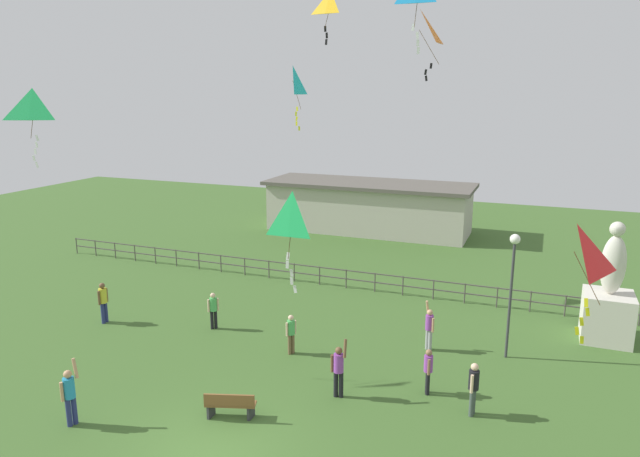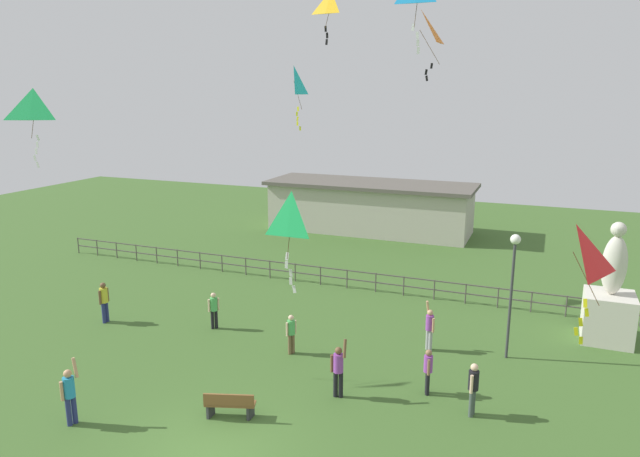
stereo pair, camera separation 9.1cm
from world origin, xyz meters
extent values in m
plane|color=#3D6028|center=(0.00, 0.00, 0.00)|extent=(80.00, 80.00, 0.00)
cube|color=beige|center=(10.47, 11.95, 0.95)|extent=(1.82, 1.82, 1.90)
ellipsoid|color=beige|center=(10.47, 11.95, 3.05)|extent=(0.90, 0.76, 2.31)
sphere|color=beige|center=(10.47, 11.95, 4.45)|extent=(0.56, 0.56, 0.56)
cylinder|color=#38383D|center=(7.00, 8.93, 2.15)|extent=(0.10, 0.10, 4.31)
sphere|color=white|center=(7.00, 8.93, 4.46)|extent=(0.36, 0.36, 0.36)
cube|color=brown|center=(-0.31, 1.72, 0.45)|extent=(1.55, 0.85, 0.06)
cube|color=brown|center=(-0.25, 1.55, 0.67)|extent=(1.44, 0.53, 0.36)
cube|color=#333338|center=(-0.88, 1.53, 0.23)|extent=(0.08, 0.36, 0.45)
cube|color=#333338|center=(0.26, 1.90, 0.23)|extent=(0.08, 0.36, 0.45)
cylinder|color=brown|center=(-0.39, 6.38, 0.38)|extent=(0.13, 0.13, 0.77)
cylinder|color=brown|center=(-0.46, 6.25, 0.38)|extent=(0.13, 0.13, 0.77)
cylinder|color=#4CB259|center=(-0.42, 6.32, 1.04)|extent=(0.28, 0.28, 0.54)
sphere|color=beige|center=(-0.42, 6.32, 1.41)|extent=(0.21, 0.21, 0.21)
cylinder|color=beige|center=(-0.33, 6.48, 1.00)|extent=(0.08, 0.08, 0.51)
cylinder|color=beige|center=(-0.51, 6.15, 1.00)|extent=(0.08, 0.08, 0.51)
cylinder|color=black|center=(4.86, 5.19, 0.39)|extent=(0.13, 0.13, 0.77)
cylinder|color=black|center=(4.83, 5.34, 0.39)|extent=(0.13, 0.13, 0.77)
cylinder|color=purple|center=(4.84, 5.27, 1.05)|extent=(0.28, 0.28, 0.55)
sphere|color=#8C6647|center=(4.84, 5.27, 1.42)|extent=(0.21, 0.21, 0.21)
cylinder|color=#8C6647|center=(4.89, 5.09, 1.01)|extent=(0.08, 0.08, 0.52)
cylinder|color=#8C6647|center=(4.80, 5.45, 1.01)|extent=(0.08, 0.08, 0.52)
cylinder|color=navy|center=(-8.93, 6.03, 0.44)|extent=(0.15, 0.15, 0.88)
cylinder|color=navy|center=(-8.92, 6.21, 0.44)|extent=(0.15, 0.15, 0.88)
cylinder|color=gold|center=(-8.92, 6.12, 1.20)|extent=(0.32, 0.32, 0.63)
sphere|color=brown|center=(-8.92, 6.12, 1.63)|extent=(0.24, 0.24, 0.24)
cylinder|color=brown|center=(-8.93, 5.91, 1.16)|extent=(0.10, 0.10, 0.59)
cylinder|color=brown|center=(-8.91, 6.34, 1.16)|extent=(0.10, 0.10, 0.59)
cylinder|color=#99999E|center=(4.18, 8.55, 0.41)|extent=(0.14, 0.14, 0.81)
cylinder|color=#99999E|center=(4.30, 8.45, 0.41)|extent=(0.14, 0.14, 0.81)
cylinder|color=purple|center=(4.24, 8.50, 1.10)|extent=(0.30, 0.30, 0.57)
sphere|color=tan|center=(4.24, 8.50, 1.50)|extent=(0.22, 0.22, 0.22)
cylinder|color=tan|center=(4.11, 8.66, 1.61)|extent=(0.18, 0.20, 0.55)
cylinder|color=tan|center=(4.40, 8.37, 1.06)|extent=(0.09, 0.09, 0.54)
cylinder|color=black|center=(-4.26, 7.31, 0.39)|extent=(0.13, 0.13, 0.78)
cylinder|color=black|center=(-4.37, 7.20, 0.39)|extent=(0.13, 0.13, 0.78)
cylinder|color=#4CB259|center=(-4.32, 7.26, 1.06)|extent=(0.29, 0.29, 0.55)
sphere|color=beige|center=(-4.32, 7.26, 1.44)|extent=(0.21, 0.21, 0.21)
cylinder|color=beige|center=(-4.18, 7.39, 1.02)|extent=(0.09, 0.09, 0.52)
cylinder|color=beige|center=(-4.45, 7.12, 1.02)|extent=(0.09, 0.09, 0.52)
cylinder|color=navy|center=(-4.37, -0.24, 0.44)|extent=(0.15, 0.15, 0.87)
cylinder|color=navy|center=(-4.43, -0.40, 0.44)|extent=(0.15, 0.15, 0.87)
cylinder|color=#268CBF|center=(-4.40, -0.32, 1.18)|extent=(0.32, 0.32, 0.62)
sphere|color=tan|center=(-4.40, -0.32, 1.61)|extent=(0.23, 0.23, 0.23)
cylinder|color=tan|center=(-4.28, -0.14, 1.73)|extent=(0.25, 0.16, 0.59)
cylinder|color=tan|center=(-4.47, -0.52, 1.14)|extent=(0.10, 0.10, 0.59)
cylinder|color=black|center=(2.34, 4.04, 0.43)|extent=(0.15, 0.15, 0.86)
cylinder|color=black|center=(2.17, 4.01, 0.43)|extent=(0.15, 0.15, 0.86)
cylinder|color=purple|center=(2.26, 4.03, 1.16)|extent=(0.31, 0.31, 0.61)
sphere|color=brown|center=(2.26, 4.03, 1.58)|extent=(0.23, 0.23, 0.23)
cylinder|color=brown|center=(2.47, 4.01, 1.70)|extent=(0.13, 0.27, 0.58)
cylinder|color=brown|center=(2.05, 4.00, 1.13)|extent=(0.09, 0.09, 0.58)
cylinder|color=#3F4C47|center=(6.35, 4.59, 0.42)|extent=(0.14, 0.14, 0.85)
cylinder|color=#3F4C47|center=(6.33, 4.42, 0.42)|extent=(0.14, 0.14, 0.85)
cylinder|color=black|center=(6.34, 4.50, 1.15)|extent=(0.31, 0.31, 0.60)
sphere|color=beige|center=(6.34, 4.50, 1.56)|extent=(0.23, 0.23, 0.23)
cylinder|color=beige|center=(6.37, 4.71, 1.11)|extent=(0.09, 0.09, 0.57)
cylinder|color=beige|center=(6.31, 4.30, 1.11)|extent=(0.09, 0.09, 0.57)
pyramid|color=#1EB759|center=(-8.01, 2.87, 9.00)|extent=(1.30, 1.01, 1.02)
cylinder|color=#4C381E|center=(-7.89, 2.63, 8.49)|extent=(0.26, 0.51, 1.02)
cube|color=white|center=(-7.81, 2.67, 7.98)|extent=(0.11, 0.04, 0.21)
cube|color=white|center=(-7.85, 2.65, 7.76)|extent=(0.09, 0.02, 0.20)
cube|color=white|center=(-7.91, 2.62, 7.54)|extent=(0.09, 0.02, 0.20)
cube|color=white|center=(-7.97, 2.59, 7.32)|extent=(0.09, 0.04, 0.20)
cube|color=white|center=(-7.91, 2.62, 7.10)|extent=(0.12, 0.03, 0.21)
pyramid|color=red|center=(8.53, 1.68, 6.06)|extent=(1.06, 1.22, 1.07)
cylinder|color=#4C381E|center=(8.83, 1.54, 5.52)|extent=(0.63, 0.31, 1.07)
cube|color=yellow|center=(8.87, 1.56, 4.96)|extent=(0.10, 0.04, 0.21)
cube|color=yellow|center=(8.93, 1.59, 4.74)|extent=(0.12, 0.03, 0.21)
cube|color=yellow|center=(8.83, 1.54, 4.52)|extent=(0.12, 0.02, 0.21)
cube|color=yellow|center=(8.75, 1.50, 4.30)|extent=(0.12, 0.03, 0.21)
cube|color=yellow|center=(8.87, 1.56, 4.08)|extent=(0.09, 0.05, 0.20)
cylinder|color=#4C381E|center=(3.86, 6.13, 11.91)|extent=(0.02, 0.49, 1.25)
cube|color=white|center=(3.78, 6.09, 11.31)|extent=(0.11, 0.02, 0.21)
cube|color=white|center=(3.90, 6.16, 11.09)|extent=(0.10, 0.02, 0.21)
cube|color=white|center=(3.92, 6.17, 10.87)|extent=(0.08, 0.04, 0.20)
cube|color=white|center=(3.94, 6.18, 10.65)|extent=(0.09, 0.04, 0.20)
pyramid|color=orange|center=(3.11, 9.99, 11.62)|extent=(0.84, 0.86, 1.22)
cylinder|color=#4C381E|center=(3.50, 9.97, 11.02)|extent=(0.79, 0.06, 1.22)
cube|color=black|center=(3.59, 10.02, 10.37)|extent=(0.10, 0.03, 0.20)
cube|color=black|center=(3.42, 9.93, 10.15)|extent=(0.11, 0.02, 0.21)
cube|color=black|center=(3.45, 9.94, 9.93)|extent=(0.12, 0.04, 0.21)
pyramid|color=#19B2B2|center=(-3.25, 13.00, 9.94)|extent=(0.56, 0.87, 1.29)
cylinder|color=#4C381E|center=(-3.04, 12.97, 9.30)|extent=(0.44, 0.08, 1.29)
cube|color=yellow|center=(-3.04, 12.97, 8.69)|extent=(0.10, 0.03, 0.21)
cube|color=yellow|center=(-3.09, 12.95, 8.47)|extent=(0.11, 0.05, 0.21)
cube|color=yellow|center=(-3.06, 12.96, 8.25)|extent=(0.12, 0.02, 0.21)
cube|color=yellow|center=(-3.07, 12.96, 8.03)|extent=(0.08, 0.02, 0.20)
cube|color=yellow|center=(-2.96, 13.01, 7.81)|extent=(0.09, 0.05, 0.20)
pyramid|color=#1EB759|center=(2.02, 1.19, 6.50)|extent=(0.86, 0.33, 1.11)
cylinder|color=#4C381E|center=(2.02, 1.04, 5.94)|extent=(0.02, 0.33, 1.11)
cube|color=white|center=(1.96, 1.01, 5.43)|extent=(0.10, 0.04, 0.20)
cube|color=white|center=(1.94, 1.00, 5.21)|extent=(0.09, 0.02, 0.20)
cube|color=white|center=(2.03, 1.04, 4.99)|extent=(0.09, 0.04, 0.20)
cube|color=white|center=(2.03, 1.04, 4.77)|extent=(0.08, 0.03, 0.20)
cube|color=white|center=(2.11, 1.08, 4.55)|extent=(0.12, 0.01, 0.21)
pyramid|color=yellow|center=(0.29, 8.42, 12.44)|extent=(0.83, 0.54, 0.84)
cylinder|color=#4C381E|center=(0.27, 8.21, 12.02)|extent=(0.07, 0.44, 0.84)
cube|color=black|center=(0.19, 8.17, 11.59)|extent=(0.09, 0.01, 0.20)
cube|color=black|center=(0.24, 8.19, 11.37)|extent=(0.10, 0.02, 0.20)
cube|color=black|center=(0.22, 8.18, 11.15)|extent=(0.08, 0.05, 0.20)
cylinder|color=#4C4742|center=(-18.01, 14.00, 0.47)|extent=(0.06, 0.06, 0.95)
cylinder|color=#4C4742|center=(-16.57, 14.00, 0.47)|extent=(0.06, 0.06, 0.95)
cylinder|color=#4C4742|center=(-15.13, 14.00, 0.47)|extent=(0.06, 0.06, 0.95)
cylinder|color=#4C4742|center=(-13.72, 14.00, 0.47)|extent=(0.06, 0.06, 0.95)
cylinder|color=#4C4742|center=(-12.31, 14.00, 0.47)|extent=(0.06, 0.06, 0.95)
cylinder|color=#4C4742|center=(-10.90, 14.00, 0.47)|extent=(0.06, 0.06, 0.95)
cylinder|color=#4C4742|center=(-9.43, 14.00, 0.47)|extent=(0.06, 0.06, 0.95)
cylinder|color=#4C4742|center=(-8.05, 14.00, 0.47)|extent=(0.06, 0.06, 0.95)
cylinder|color=#4C4742|center=(-6.60, 14.00, 0.47)|extent=(0.06, 0.06, 0.95)
cylinder|color=#4C4742|center=(-5.18, 14.00, 0.47)|extent=(0.06, 0.06, 0.95)
cylinder|color=#4C4742|center=(-3.74, 14.00, 0.47)|extent=(0.06, 0.06, 0.95)
cylinder|color=#4C4742|center=(-2.34, 14.00, 0.47)|extent=(0.06, 0.06, 0.95)
cylinder|color=#4C4742|center=(-0.94, 14.00, 0.47)|extent=(0.06, 0.06, 0.95)
cylinder|color=#4C4742|center=(0.54, 14.00, 0.47)|extent=(0.06, 0.06, 0.95)
cylinder|color=#4C4742|center=(1.91, 14.00, 0.47)|extent=(0.06, 0.06, 0.95)
cylinder|color=#4C4742|center=(3.37, 14.00, 0.47)|extent=(0.06, 0.06, 0.95)
cylinder|color=#4C4742|center=(4.80, 14.00, 0.47)|extent=(0.06, 0.06, 0.95)
cylinder|color=#4C4742|center=(6.22, 14.00, 0.47)|extent=(0.06, 0.06, 0.95)
cylinder|color=#4C4742|center=(7.64, 14.00, 0.47)|extent=(0.06, 0.06, 0.95)
cylinder|color=#4C4742|center=(9.05, 14.00, 0.47)|extent=(0.06, 0.06, 0.95)
cylinder|color=#4C4742|center=(10.48, 14.00, 0.47)|extent=(0.06, 0.06, 0.95)
cube|color=#4C4742|center=(0.00, 14.00, 0.91)|extent=(36.00, 0.05, 0.05)
cube|color=#4C4742|center=(0.00, 14.00, 0.47)|extent=(36.00, 0.05, 0.05)
cube|color=#B7B2A3|center=(-3.46, 26.00, 1.59)|extent=(13.56, 4.39, 3.17)
cube|color=#59544C|center=(-3.46, 26.00, 3.29)|extent=(14.16, 4.99, 0.24)
camera|label=1|loc=(7.84, -11.66, 9.46)|focal=32.43mm
camera|label=2|loc=(7.92, -11.63, 9.46)|focal=32.43mm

